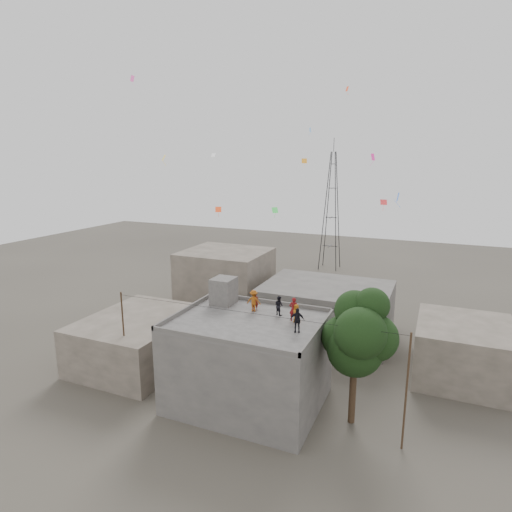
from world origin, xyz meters
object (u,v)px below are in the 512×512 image
(tree, at_px, (359,335))
(person_red_adult, at_px, (294,309))
(person_dark_adult, at_px, (297,320))
(transmission_tower, at_px, (331,211))
(stair_head_box, at_px, (224,291))

(tree, height_order, person_red_adult, tree)
(person_dark_adult, bearing_deg, person_red_adult, 96.58)
(person_red_adult, bearing_deg, transmission_tower, -93.57)
(tree, relative_size, person_dark_adult, 5.70)
(stair_head_box, bearing_deg, person_red_adult, -12.49)
(person_red_adult, height_order, person_dark_adult, person_red_adult)
(person_red_adult, bearing_deg, tree, 158.05)
(stair_head_box, distance_m, person_dark_adult, 7.51)
(stair_head_box, relative_size, person_red_adult, 1.20)
(transmission_tower, height_order, person_red_adult, transmission_tower)
(tree, distance_m, person_dark_adult, 3.95)
(stair_head_box, height_order, person_red_adult, stair_head_box)
(stair_head_box, distance_m, tree, 10.80)
(transmission_tower, distance_m, person_red_adult, 39.39)
(stair_head_box, relative_size, tree, 0.22)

